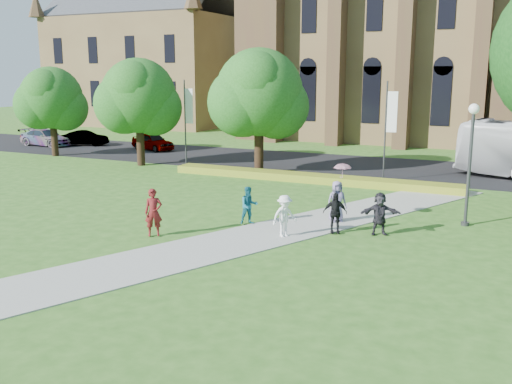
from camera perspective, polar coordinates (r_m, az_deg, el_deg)
The scene contains 21 objects.
ground at distance 22.13m, azimuth -1.21°, elevation -5.23°, with size 160.00×160.00×0.00m, color #30621D.
road at distance 40.61m, azimuth 11.30°, elevation 2.46°, with size 160.00×10.00×0.02m, color black.
footpath at distance 22.99m, azimuth -0.12°, elevation -4.51°, with size 3.20×30.00×0.04m, color #B2B2A8.
flower_hedge at distance 34.69m, azimuth 5.41°, elevation 1.41°, with size 18.00×1.40×0.45m, color #AA9B22.
building_west at distance 74.85m, azimuth -10.82°, elevation 13.78°, with size 22.00×14.00×18.30m.
streetlamp at distance 25.75m, azimuth 20.68°, elevation 3.95°, with size 0.44×0.44×5.24m.
street_tree_0 at distance 41.01m, azimuth -11.67°, elevation 9.38°, with size 5.20×5.20×7.50m.
street_tree_1 at distance 36.84m, azimuth 0.30°, elevation 9.90°, with size 5.60×5.60×8.05m.
street_tree_2 at distance 47.63m, azimuth -19.78°, elevation 8.83°, with size 4.80×4.80×6.95m.
banner_pole_0 at distance 35.07m, azimuth 13.01°, elevation 6.49°, with size 0.70×0.10×6.00m.
banner_pole_1 at distance 40.35m, azimuth -6.97°, elevation 7.38°, with size 0.70×0.10×6.00m.
car_0 at distance 49.21m, azimuth -10.30°, elevation 4.99°, with size 1.71×4.25×1.45m, color gray.
car_1 at distance 53.72m, azimuth -16.73°, elevation 5.18°, with size 1.41×4.04×1.33m, color gray.
car_2 at distance 54.69m, azimuth -20.30°, elevation 5.13°, with size 2.05×5.05×1.47m, color gray.
pedestrian_0 at distance 23.24m, azimuth -10.21°, elevation -2.02°, with size 0.70×0.46×1.93m, color maroon.
pedestrian_1 at distance 24.66m, azimuth -0.71°, elevation -1.35°, with size 0.80×0.62×1.65m, color #166071.
pedestrian_2 at distance 22.80m, azimuth 2.87°, elevation -2.40°, with size 1.10×0.63×1.70m, color white.
pedestrian_3 at distance 23.53m, azimuth 7.89°, elevation -2.07°, with size 0.99×0.41×1.68m, color black.
pedestrian_4 at distance 25.32m, azimuth 8.08°, elevation -0.92°, with size 0.89×0.58×1.82m, color gray.
pedestrian_5 at distance 23.60m, azimuth 12.27°, elevation -2.12°, with size 1.62×0.51×1.74m, color #242229.
parasol at distance 25.11m, azimuth 8.63°, elevation 1.86°, with size 0.77×0.77×0.68m, color #C289A1.
Camera 1 is at (9.32, -18.98, 6.53)m, focal length 40.00 mm.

